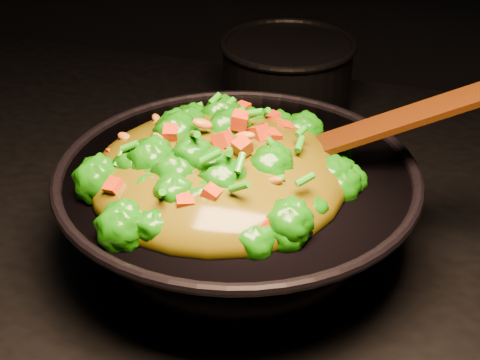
% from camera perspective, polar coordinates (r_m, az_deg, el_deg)
% --- Properties ---
extents(wok, '(0.47, 0.47, 0.11)m').
position_cam_1_polar(wok, '(0.81, -0.21, -2.65)').
color(wok, black).
rests_on(wok, stovetop).
extents(stir_fry, '(0.33, 0.33, 0.09)m').
position_cam_1_polar(stir_fry, '(0.75, -1.76, 2.94)').
color(stir_fry, '#167108').
rests_on(stir_fry, wok).
extents(spatula, '(0.25, 0.10, 0.10)m').
position_cam_1_polar(spatula, '(0.78, 9.85, 3.79)').
color(spatula, '#3C1908').
rests_on(spatula, wok).
extents(back_pot, '(0.23, 0.23, 0.11)m').
position_cam_1_polar(back_pot, '(1.13, 3.67, 8.11)').
color(back_pot, black).
rests_on(back_pot, stovetop).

